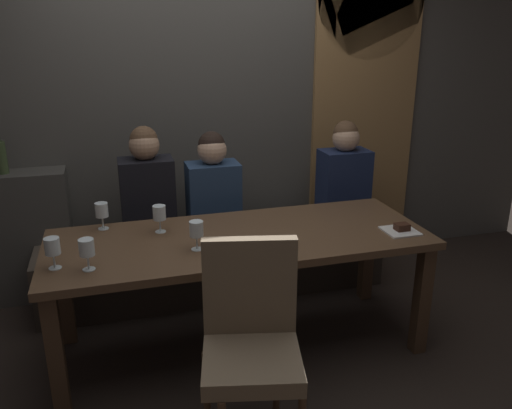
{
  "coord_description": "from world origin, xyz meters",
  "views": [
    {
      "loc": [
        -0.68,
        -2.72,
        1.88
      ],
      "look_at": [
        0.17,
        0.24,
        0.84
      ],
      "focal_mm": 36.42,
      "sensor_mm": 36.0,
      "label": 1
    }
  ],
  "objects": [
    {
      "name": "ground",
      "position": [
        0.0,
        0.0,
        0.0
      ],
      "size": [
        9.0,
        9.0,
        0.0
      ],
      "primitive_type": "plane",
      "color": "black"
    },
    {
      "name": "back_wall_tiled",
      "position": [
        0.0,
        1.22,
        1.5
      ],
      "size": [
        6.0,
        0.12,
        3.0
      ],
      "primitive_type": "cube",
      "color": "#4C4944",
      "rests_on": "ground"
    },
    {
      "name": "arched_door",
      "position": [
        1.35,
        1.15,
        1.36
      ],
      "size": [
        0.9,
        0.05,
        2.55
      ],
      "color": "olive",
      "rests_on": "ground"
    },
    {
      "name": "dining_table",
      "position": [
        0.0,
        0.0,
        0.65
      ],
      "size": [
        2.2,
        0.84,
        0.74
      ],
      "color": "#493422",
      "rests_on": "ground"
    },
    {
      "name": "banquette_bench",
      "position": [
        0.0,
        0.7,
        0.23
      ],
      "size": [
        2.5,
        0.44,
        0.45
      ],
      "color": "#312A23",
      "rests_on": "ground"
    },
    {
      "name": "chair_near_side",
      "position": [
        -0.13,
        -0.72,
        0.56
      ],
      "size": [
        0.53,
        0.53,
        0.98
      ],
      "color": "brown",
      "rests_on": "ground"
    },
    {
      "name": "diner_redhead",
      "position": [
        -0.46,
        0.72,
        0.84
      ],
      "size": [
        0.36,
        0.24,
        0.83
      ],
      "color": "black",
      "rests_on": "banquette_bench"
    },
    {
      "name": "diner_bearded",
      "position": [
        -0.02,
        0.68,
        0.82
      ],
      "size": [
        0.36,
        0.24,
        0.78
      ],
      "color": "navy",
      "rests_on": "banquette_bench"
    },
    {
      "name": "diner_far_end",
      "position": [
        0.99,
        0.72,
        0.83
      ],
      "size": [
        0.36,
        0.24,
        0.8
      ],
      "color": "#192342",
      "rests_on": "banquette_bench"
    },
    {
      "name": "wine_bottle_pale_label",
      "position": [
        -1.39,
        1.03,
        1.07
      ],
      "size": [
        0.08,
        0.08,
        0.33
      ],
      "color": "#384728",
      "rests_on": "back_counter"
    },
    {
      "name": "wine_glass_near_right",
      "position": [
        -0.27,
        -0.13,
        0.85
      ],
      "size": [
        0.08,
        0.08,
        0.16
      ],
      "color": "silver",
      "rests_on": "dining_table"
    },
    {
      "name": "wine_glass_center_front",
      "position": [
        -0.84,
        -0.23,
        0.85
      ],
      "size": [
        0.08,
        0.08,
        0.16
      ],
      "color": "silver",
      "rests_on": "dining_table"
    },
    {
      "name": "wine_glass_end_right",
      "position": [
        -0.76,
        0.33,
        0.86
      ],
      "size": [
        0.08,
        0.08,
        0.16
      ],
      "color": "silver",
      "rests_on": "dining_table"
    },
    {
      "name": "wine_glass_near_left",
      "position": [
        -1.0,
        -0.16,
        0.85
      ],
      "size": [
        0.08,
        0.08,
        0.16
      ],
      "color": "silver",
      "rests_on": "dining_table"
    },
    {
      "name": "wine_glass_far_right",
      "position": [
        -0.44,
        0.19,
        0.86
      ],
      "size": [
        0.08,
        0.08,
        0.16
      ],
      "color": "silver",
      "rests_on": "dining_table"
    },
    {
      "name": "dessert_plate",
      "position": [
        0.94,
        -0.2,
        0.75
      ],
      "size": [
        0.19,
        0.19,
        0.05
      ],
      "color": "white",
      "rests_on": "dining_table"
    }
  ]
}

